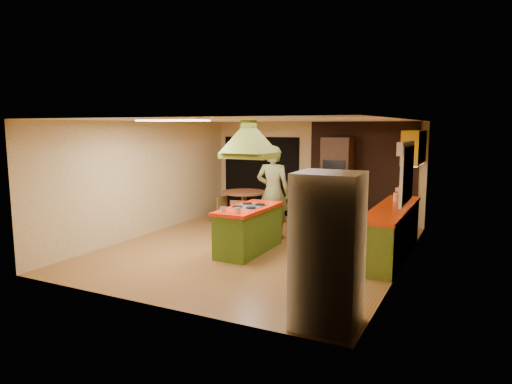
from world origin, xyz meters
The scene contains 21 objects.
ground centered at (0.00, 0.00, 0.00)m, with size 6.50×6.50×0.00m, color #966331.
room_walls centered at (0.00, 0.00, 1.25)m, with size 5.50×6.50×6.50m.
ceiling_plane centered at (0.00, 0.00, 2.50)m, with size 6.50×6.50×0.00m, color silver.
brick_panel centered at (1.25, 3.23, 1.25)m, with size 2.64×0.03×2.50m, color #381E14.
nook_opening centered at (-1.50, 3.23, 1.05)m, with size 2.20×0.03×2.10m, color black.
right_counter centered at (2.45, 0.60, 0.46)m, with size 0.62×3.05×0.92m.
upper_cabinets centered at (2.57, 2.20, 1.95)m, with size 0.34×1.40×0.70m, color yellow.
window_right centered at (2.70, 0.40, 1.77)m, with size 0.12×1.35×1.06m.
fluor_panel centered at (-1.10, -1.20, 2.48)m, with size 1.20×0.60×0.03m, color white.
kitchen_island centered at (-0.04, -0.31, 0.44)m, with size 0.70×1.74×0.89m.
range_hood centered at (-0.04, -0.31, 2.25)m, with size 0.95×0.70×0.78m.
man centered at (-0.09, 0.91, 0.99)m, with size 0.72×0.47×1.98m, color brown.
refrigerator centered at (2.30, -2.80, 0.93)m, with size 0.77×0.72×1.86m, color white.
wall_oven centered at (0.71, 2.95, 1.06)m, with size 0.71×0.61×2.12m.
dining_table centered at (-1.34, 1.93, 0.56)m, with size 1.07×1.07×0.80m.
chair_left centered at (-2.04, 1.83, 0.32)m, with size 0.36×0.36×0.65m, color brown, non-canonical shape.
chair_near centered at (-1.09, 1.28, 0.35)m, with size 0.39×0.39×0.71m, color brown, non-canonical shape.
pendant_lamp centered at (-1.34, 1.93, 1.90)m, with size 0.34×0.34×0.22m, color #FF9E3F.
canister_large centered at (2.40, 1.61, 1.03)m, with size 0.15×0.15×0.23m, color beige.
canister_medium centered at (2.40, 1.66, 1.01)m, with size 0.12×0.12×0.17m, color beige.
canister_small centered at (2.40, 1.30, 1.00)m, with size 0.12×0.12×0.16m, color #FFEECD.
Camera 1 is at (3.87, -7.87, 2.39)m, focal length 32.00 mm.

